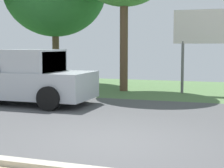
# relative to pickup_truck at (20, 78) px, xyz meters

# --- Properties ---
(ground_plane) EXTENTS (40.00, 22.00, 0.20)m
(ground_plane) POSITION_rel_pickup_truck_xyz_m (4.70, -0.90, -0.92)
(ground_plane) COLOR #4C4C4F
(pickup_truck) EXTENTS (5.20, 2.28, 1.88)m
(pickup_truck) POSITION_rel_pickup_truck_xyz_m (0.00, 0.00, 0.00)
(pickup_truck) COLOR #ADB2BA
(pickup_truck) RESTS_ON ground_plane
(roadside_billboard) EXTENTS (2.60, 0.12, 3.50)m
(roadside_billboard) POSITION_rel_pickup_truck_xyz_m (5.86, 4.70, 1.68)
(roadside_billboard) COLOR slate
(roadside_billboard) RESTS_ON ground_plane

